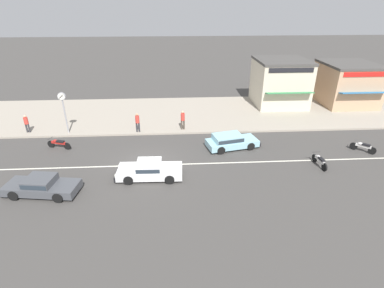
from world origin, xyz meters
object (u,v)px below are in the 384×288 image
(motorcycle_0, at_px, (58,143))
(pedestrian_mid_kerb, at_px, (26,122))
(sedan_dark_grey_1, at_px, (41,186))
(pedestrian_near_clock, at_px, (137,121))
(shopfront_mid_block, at_px, (347,84))
(street_clock, at_px, (63,103))
(motorcycle_1, at_px, (363,147))
(shopfront_corner_warung, at_px, (280,82))
(motorcycle_2, at_px, (320,161))
(hatchback_pale_blue_2, at_px, (231,141))
(pedestrian_far_end, at_px, (183,119))
(sedan_white_3, at_px, (149,170))

(motorcycle_0, bearing_deg, pedestrian_mid_kerb, 139.68)
(sedan_dark_grey_1, xyz_separation_m, pedestrian_near_clock, (4.79, 8.50, 0.60))
(pedestrian_near_clock, bearing_deg, shopfront_mid_block, 17.06)
(pedestrian_near_clock, bearing_deg, street_clock, 178.28)
(motorcycle_1, height_order, pedestrian_mid_kerb, pedestrian_mid_kerb)
(shopfront_corner_warung, bearing_deg, motorcycle_2, -95.71)
(sedan_dark_grey_1, relative_size, hatchback_pale_blue_2, 1.06)
(pedestrian_far_end, bearing_deg, sedan_white_3, -107.95)
(street_clock, distance_m, pedestrian_near_clock, 6.12)
(sedan_dark_grey_1, distance_m, pedestrian_near_clock, 9.77)
(hatchback_pale_blue_2, distance_m, shopfront_corner_warung, 12.31)
(motorcycle_1, relative_size, pedestrian_near_clock, 0.86)
(pedestrian_far_end, bearing_deg, hatchback_pale_blue_2, -44.82)
(shopfront_corner_warung, bearing_deg, pedestrian_mid_kerb, -165.02)
(pedestrian_near_clock, distance_m, shopfront_corner_warung, 15.89)
(sedan_white_3, xyz_separation_m, pedestrian_near_clock, (-1.43, 7.07, 0.59))
(sedan_dark_grey_1, xyz_separation_m, pedestrian_far_end, (8.61, 8.83, 0.61))
(pedestrian_near_clock, height_order, pedestrian_far_end, pedestrian_far_end)
(pedestrian_mid_kerb, bearing_deg, pedestrian_far_end, -0.66)
(hatchback_pale_blue_2, bearing_deg, shopfront_corner_warung, 55.29)
(motorcycle_0, bearing_deg, sedan_dark_grey_1, -80.31)
(sedan_white_3, bearing_deg, motorcycle_2, 3.49)
(motorcycle_2, distance_m, shopfront_corner_warung, 13.39)
(motorcycle_1, bearing_deg, shopfront_mid_block, 68.68)
(pedestrian_mid_kerb, distance_m, pedestrian_far_end, 13.16)
(motorcycle_1, bearing_deg, pedestrian_far_end, 160.24)
(pedestrian_near_clock, xyz_separation_m, shopfront_mid_block, (21.50, 6.60, 1.17))
(motorcycle_0, xyz_separation_m, motorcycle_1, (22.99, -1.96, -0.00))
(hatchback_pale_blue_2, height_order, pedestrian_near_clock, pedestrian_near_clock)
(street_clock, height_order, pedestrian_far_end, street_clock)
(motorcycle_2, bearing_deg, pedestrian_mid_kerb, 162.96)
(hatchback_pale_blue_2, bearing_deg, street_clock, 165.74)
(sedan_white_3, distance_m, shopfront_mid_block, 24.34)
(pedestrian_near_clock, bearing_deg, motorcycle_0, -156.63)
(shopfront_corner_warung, bearing_deg, sedan_white_3, -132.86)
(pedestrian_near_clock, bearing_deg, hatchback_pale_blue_2, -23.44)
(sedan_dark_grey_1, distance_m, shopfront_mid_block, 30.36)
(pedestrian_near_clock, bearing_deg, pedestrian_far_end, 4.86)
(motorcycle_1, xyz_separation_m, pedestrian_mid_kerb, (-26.51, 4.95, 0.63))
(motorcycle_0, distance_m, pedestrian_far_end, 10.07)
(hatchback_pale_blue_2, xyz_separation_m, shopfront_mid_block, (14.12, 9.79, 1.71))
(pedestrian_near_clock, distance_m, pedestrian_mid_kerb, 9.34)
(motorcycle_2, xyz_separation_m, shopfront_corner_warung, (1.32, 13.16, 2.09))
(street_clock, xyz_separation_m, pedestrian_far_end, (9.73, 0.15, -1.59))
(motorcycle_0, height_order, pedestrian_far_end, pedestrian_far_end)
(sedan_dark_grey_1, bearing_deg, motorcycle_1, 10.40)
(shopfront_corner_warung, bearing_deg, street_clock, -161.85)
(shopfront_corner_warung, bearing_deg, sedan_dark_grey_1, -141.28)
(hatchback_pale_blue_2, relative_size, motorcycle_1, 2.97)
(pedestrian_near_clock, xyz_separation_m, shopfront_corner_warung, (14.30, 6.80, 1.38))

